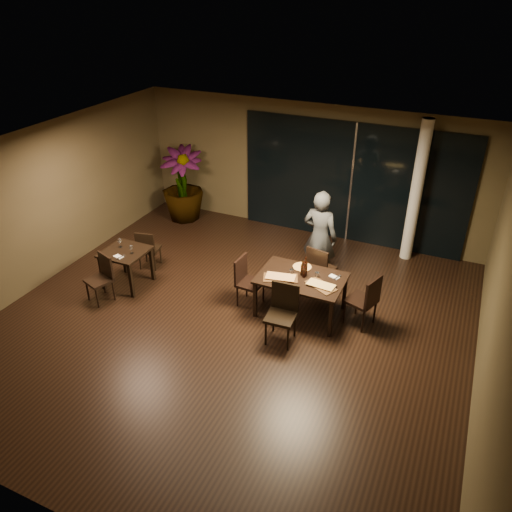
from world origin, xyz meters
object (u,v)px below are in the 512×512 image
object	(u,v)px
chair_main_right	(366,299)
potted_plant	(182,184)
main_table	(301,281)
bottle_a	(302,268)
side_table	(126,257)
chair_side_near	(102,275)
diner	(320,237)
bottle_c	(305,267)
bottle_b	(304,270)
chair_side_far	(148,248)
chair_main_left	(246,279)
chair_main_far	(319,267)
chair_main_near	(283,310)

from	to	relation	value
chair_main_right	potted_plant	xyz separation A→B (m)	(-5.13, 2.46, 0.35)
main_table	bottle_a	world-z (taller)	bottle_a
side_table	chair_side_near	distance (m)	0.61
chair_side_near	diner	size ratio (longest dim) A/B	0.48
main_table	bottle_c	xyz separation A→B (m)	(0.03, 0.09, 0.25)
chair_main_right	potted_plant	size ratio (longest dim) A/B	0.55
chair_side_near	bottle_a	distance (m)	3.70
diner	bottle_b	world-z (taller)	diner
diner	potted_plant	distance (m)	4.15
chair_side_far	potted_plant	xyz separation A→B (m)	(-0.61, 2.39, 0.42)
potted_plant	chair_side_near	bearing A→B (deg)	-82.44
chair_side_near	diner	world-z (taller)	diner
chair_main_left	chair_main_right	bearing A→B (deg)	-80.65
chair_main_far	chair_main_left	size ratio (longest dim) A/B	1.04
main_table	chair_main_far	xyz separation A→B (m)	(0.09, 0.78, -0.13)
chair_main_far	chair_main_left	world-z (taller)	chair_main_far
bottle_a	bottle_b	distance (m)	0.07
chair_side_near	bottle_b	world-z (taller)	bottle_b
chair_main_right	chair_side_near	distance (m)	4.80
chair_main_near	bottle_a	distance (m)	0.93
chair_main_far	chair_main_right	xyz separation A→B (m)	(1.05, -0.68, 0.01)
chair_main_left	chair_side_near	size ratio (longest dim) A/B	1.04
side_table	chair_main_far	distance (m)	3.72
chair_side_near	bottle_b	bearing A→B (deg)	37.35
potted_plant	bottle_c	xyz separation A→B (m)	(4.03, -2.48, 0.03)
chair_main_left	bottle_c	world-z (taller)	bottle_c
chair_main_left	bottle_b	size ratio (longest dim) A/B	3.35
chair_main_left	bottle_a	bearing A→B (deg)	-75.74
bottle_a	main_table	bearing A→B (deg)	-78.02
chair_main_right	chair_main_far	bearing A→B (deg)	-103.58
side_table	bottle_b	size ratio (longest dim) A/B	2.86
chair_main_near	chair_main_left	distance (m)	1.19
chair_main_left	bottle_c	distance (m)	1.14
main_table	bottle_b	bearing A→B (deg)	35.94
chair_main_near	bottle_c	distance (m)	0.95
chair_main_left	chair_main_near	bearing A→B (deg)	-121.12
side_table	chair_main_far	size ratio (longest dim) A/B	0.82
chair_side_near	potted_plant	size ratio (longest dim) A/B	0.50
chair_main_far	chair_main_left	xyz separation A→B (m)	(-1.10, -0.90, -0.02)
side_table	chair_main_near	world-z (taller)	chair_main_near
bottle_b	bottle_c	xyz separation A→B (m)	(-0.00, 0.06, 0.04)
main_table	chair_main_far	bearing A→B (deg)	83.47
side_table	bottle_c	xyz separation A→B (m)	(3.43, 0.59, 0.30)
bottle_c	chair_main_far	bearing A→B (deg)	85.25
chair_main_far	main_table	bearing A→B (deg)	96.04
chair_main_right	bottle_a	bearing A→B (deg)	-69.16
side_table	bottle_a	bearing A→B (deg)	9.62
side_table	bottle_a	distance (m)	3.44
diner	chair_main_left	bearing A→B (deg)	60.11
chair_side_far	potted_plant	size ratio (longest dim) A/B	0.48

